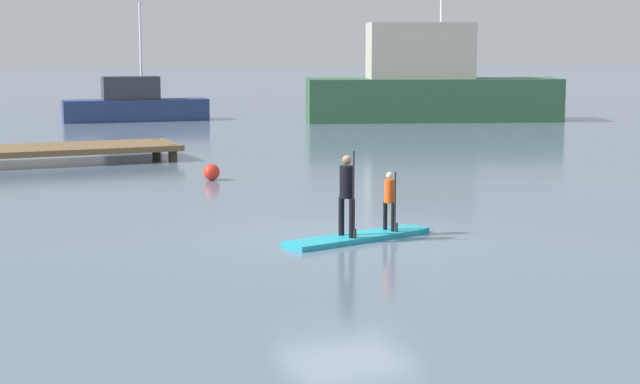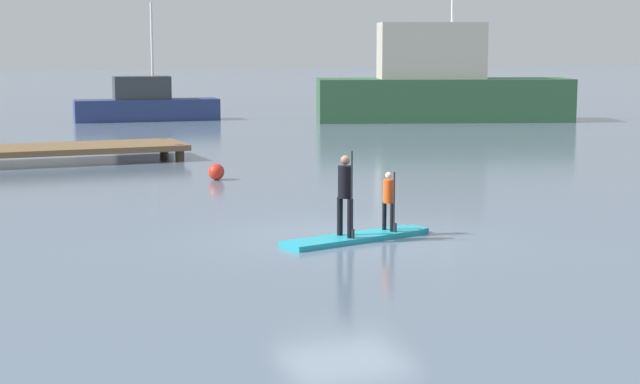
{
  "view_description": "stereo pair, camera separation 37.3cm",
  "coord_description": "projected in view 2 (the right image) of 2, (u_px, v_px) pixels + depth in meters",
  "views": [
    {
      "loc": [
        -8.12,
        -17.54,
        3.73
      ],
      "look_at": [
        0.06,
        1.4,
        0.69
      ],
      "focal_mm": 57.55,
      "sensor_mm": 36.0,
      "label": 1
    },
    {
      "loc": [
        -7.78,
        -17.69,
        3.73
      ],
      "look_at": [
        0.06,
        1.4,
        0.69
      ],
      "focal_mm": 57.55,
      "sensor_mm": 36.0,
      "label": 2
    }
  ],
  "objects": [
    {
      "name": "paddler_adult",
      "position": [
        345.0,
        190.0,
        19.11
      ],
      "size": [
        0.33,
        0.48,
        1.63
      ],
      "color": "black",
      "rests_on": "paddleboard_near"
    },
    {
      "name": "floating_dock",
      "position": [
        24.0,
        150.0,
        31.46
      ],
      "size": [
        9.86,
        2.65,
        0.51
      ],
      "color": "brown",
      "rests_on": "ground"
    },
    {
      "name": "paddler_child_solo",
      "position": [
        389.0,
        198.0,
        19.74
      ],
      "size": [
        0.24,
        0.39,
        1.16
      ],
      "color": "black",
      "rests_on": "paddleboard_near"
    },
    {
      "name": "mooring_buoy_near",
      "position": [
        216.0,
        172.0,
        27.82
      ],
      "size": [
        0.45,
        0.45,
        0.45
      ],
      "primitive_type": "sphere",
      "color": "red",
      "rests_on": "ground"
    },
    {
      "name": "paddleboard_near",
      "position": [
        358.0,
        237.0,
        19.42
      ],
      "size": [
        3.21,
        1.34,
        0.1
      ],
      "color": "#1E9EB2",
      "rests_on": "ground"
    },
    {
      "name": "fishing_boat_white_large",
      "position": [
        440.0,
        85.0,
        48.2
      ],
      "size": [
        12.2,
        6.68,
        9.79
      ],
      "color": "#2D5638",
      "rests_on": "ground"
    },
    {
      "name": "motor_boat_small_navy",
      "position": [
        146.0,
        104.0,
        48.54
      ],
      "size": [
        6.89,
        2.29,
        5.55
      ],
      "color": "navy",
      "rests_on": "ground"
    },
    {
      "name": "ground_plane",
      "position": [
        345.0,
        238.0,
        19.65
      ],
      "size": [
        240.0,
        240.0,
        0.0
      ],
      "primitive_type": "plane",
      "color": "slate"
    }
  ]
}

